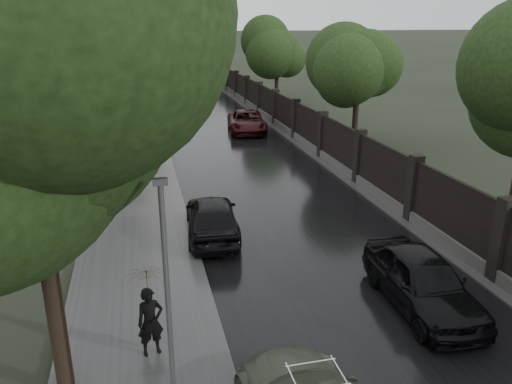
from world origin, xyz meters
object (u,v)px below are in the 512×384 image
(tree_left_near, at_px, (22,90))
(tree_right_c, at_px, (277,50))
(pedestrian_umbrella, at_px, (148,287))
(tree_right_b, at_px, (359,66))
(traffic_light, at_px, (159,108))
(hatchback_left, at_px, (212,217))
(car_right_near, at_px, (422,281))
(lamp_post, at_px, (168,307))
(car_right_far, at_px, (247,121))
(tree_left_far, at_px, (97,57))

(tree_left_near, xyz_separation_m, tree_right_c, (15.10, 37.00, -1.47))
(tree_right_c, distance_m, pedestrian_umbrella, 38.76)
(tree_left_near, distance_m, tree_right_c, 39.99)
(tree_right_b, xyz_separation_m, traffic_light, (-11.80, 2.99, -2.55))
(hatchback_left, relative_size, car_right_near, 0.98)
(lamp_post, bearing_deg, pedestrian_umbrella, 98.97)
(tree_right_c, xyz_separation_m, lamp_post, (-12.90, -38.50, -2.28))
(pedestrian_umbrella, bearing_deg, tree_right_c, 56.48)
(tree_right_c, bearing_deg, car_right_near, -99.38)
(traffic_light, xyz_separation_m, hatchback_left, (1.00, -14.65, -1.62))
(tree_left_near, xyz_separation_m, car_right_far, (9.50, 24.95, -5.67))
(lamp_post, relative_size, hatchback_left, 1.12)
(tree_left_near, bearing_deg, traffic_light, 81.47)
(tree_left_far, bearing_deg, tree_right_b, -27.30)
(tree_right_b, distance_m, car_right_far, 9.19)
(traffic_light, xyz_separation_m, car_right_near, (5.90, -20.72, -1.60))
(tree_right_c, xyz_separation_m, hatchback_left, (-10.80, -29.65, -4.17))
(car_right_near, bearing_deg, tree_right_c, 82.39)
(car_right_far, bearing_deg, tree_right_c, 72.04)
(lamp_post, height_order, traffic_light, lamp_post)
(car_right_near, bearing_deg, car_right_far, 91.05)
(tree_left_far, height_order, tree_right_c, tree_left_far)
(lamp_post, relative_size, car_right_near, 1.10)
(tree_right_b, bearing_deg, tree_left_far, 152.70)
(car_right_far, bearing_deg, tree_left_far, 175.29)
(traffic_light, distance_m, car_right_near, 21.61)
(tree_right_c, distance_m, lamp_post, 40.67)
(lamp_post, height_order, hatchback_left, lamp_post)
(hatchback_left, bearing_deg, tree_left_far, -71.77)
(tree_right_c, bearing_deg, traffic_light, -128.18)
(tree_right_b, distance_m, hatchback_left, 16.43)
(tree_left_near, xyz_separation_m, tree_left_far, (-0.40, 27.00, -1.18))
(tree_right_c, distance_m, car_right_near, 36.45)
(hatchback_left, relative_size, car_right_far, 0.85)
(tree_left_near, xyz_separation_m, tree_right_b, (15.10, 19.00, -1.47))
(tree_left_near, xyz_separation_m, lamp_post, (2.20, -1.50, -3.75))
(tree_right_c, height_order, hatchback_left, tree_right_c)
(tree_left_far, distance_m, tree_right_b, 17.45)
(tree_left_far, height_order, traffic_light, tree_left_far)
(lamp_post, bearing_deg, tree_left_near, 145.71)
(tree_left_near, bearing_deg, hatchback_left, 59.67)
(tree_left_near, bearing_deg, lamp_post, -34.29)
(tree_left_near, relative_size, car_right_near, 1.97)
(pedestrian_umbrella, bearing_deg, car_right_near, -9.02)
(traffic_light, bearing_deg, tree_right_c, 51.82)
(tree_right_b, relative_size, traffic_light, 1.75)
(tree_left_near, distance_m, tree_right_b, 24.31)
(pedestrian_umbrella, bearing_deg, tree_left_near, -172.73)
(tree_left_far, distance_m, tree_right_c, 18.45)
(tree_right_c, bearing_deg, tree_left_near, -112.20)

